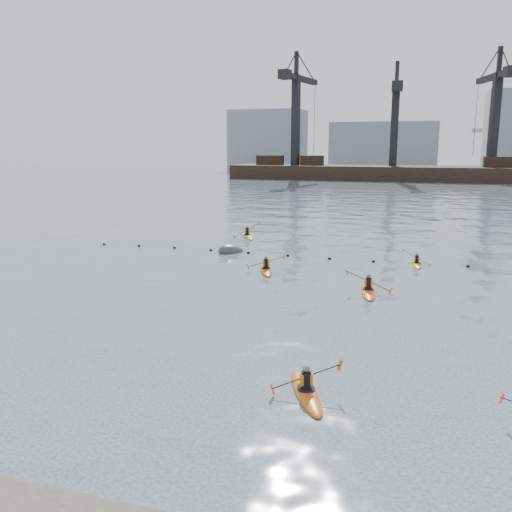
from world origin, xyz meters
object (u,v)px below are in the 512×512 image
object	(u,v)px
kayaker_4	(368,291)
kayaker_5	(247,236)
kayaker_0	(306,391)
kayaker_3	(416,264)
mooring_buoy	(231,252)
kayaker_2	(266,269)

from	to	relation	value
kayaker_4	kayaker_5	xyz separation A→B (m)	(-11.76, 15.00, -0.00)
kayaker_0	kayaker_5	xyz separation A→B (m)	(-11.09, 27.81, 0.00)
kayaker_0	kayaker_3	xyz separation A→B (m)	(3.03, 20.67, -0.02)
kayaker_5	mooring_buoy	bearing A→B (deg)	-112.72
kayaker_2	mooring_buoy	size ratio (longest dim) A/B	1.62
kayaker_3	kayaker_4	world-z (taller)	kayaker_4
kayaker_4	kayaker_5	distance (m)	19.06
kayaker_0	kayaker_4	world-z (taller)	kayaker_4
kayaker_0	mooring_buoy	world-z (taller)	kayaker_0
mooring_buoy	kayaker_4	bearing A→B (deg)	-37.70
kayaker_2	kayaker_3	distance (m)	10.13
kayaker_3	kayaker_4	distance (m)	8.21
kayaker_3	kayaker_5	distance (m)	15.83
kayaker_4	mooring_buoy	bearing A→B (deg)	-46.52
mooring_buoy	kayaker_2	bearing A→B (deg)	-50.99
kayaker_3	mooring_buoy	world-z (taller)	kayaker_3
kayaker_0	kayaker_4	size ratio (longest dim) A/B	0.91
kayaker_5	mooring_buoy	size ratio (longest dim) A/B	1.56
kayaker_3	kayaker_5	size ratio (longest dim) A/B	0.86
kayaker_0	kayaker_3	distance (m)	20.89
kayaker_4	kayaker_5	size ratio (longest dim) A/B	1.10
kayaker_4	kayaker_2	bearing A→B (deg)	-34.63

